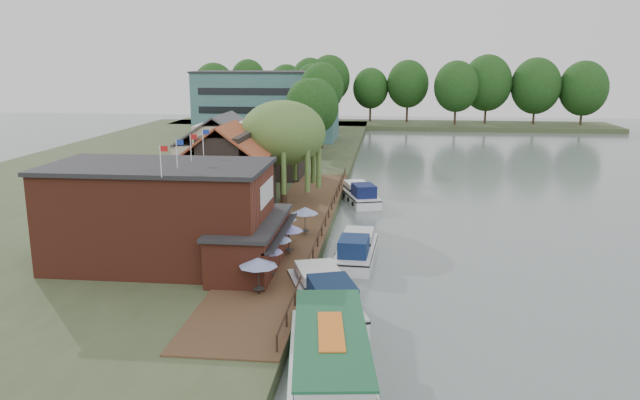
{
  "coord_description": "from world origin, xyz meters",
  "views": [
    {
      "loc": [
        -0.0,
        -42.31,
        15.42
      ],
      "look_at": [
        -6.0,
        12.0,
        3.0
      ],
      "focal_mm": 35.0,
      "sensor_mm": 36.0,
      "label": 1
    }
  ],
  "objects_px": {
    "cruiser_1": "(356,246)",
    "umbrella_0": "(259,276)",
    "cruiser_2": "(360,192)",
    "swan": "(342,329)",
    "hotel_block": "(267,105)",
    "umbrella_5": "(305,221)",
    "cottage_b": "(224,153)",
    "umbrella_4": "(285,227)",
    "willow": "(283,152)",
    "pub": "(187,215)",
    "umbrella_1": "(269,262)",
    "cruiser_0": "(324,290)",
    "cottage_c": "(274,143)",
    "umbrella_2": "(275,249)",
    "tour_boat": "(331,369)",
    "cottage_a": "(227,170)",
    "umbrella_3": "(289,239)"
  },
  "relations": [
    {
      "from": "umbrella_5",
      "to": "cruiser_2",
      "type": "distance_m",
      "value": 17.78
    },
    {
      "from": "cottage_b",
      "to": "umbrella_3",
      "type": "relative_size",
      "value": 4.04
    },
    {
      "from": "hotel_block",
      "to": "cottage_b",
      "type": "xyz_separation_m",
      "value": [
        4.0,
        -46.0,
        -1.9
      ]
    },
    {
      "from": "pub",
      "to": "cruiser_0",
      "type": "height_order",
      "value": "pub"
    },
    {
      "from": "pub",
      "to": "hotel_block",
      "type": "relative_size",
      "value": 0.79
    },
    {
      "from": "cottage_c",
      "to": "umbrella_2",
      "type": "relative_size",
      "value": 3.51
    },
    {
      "from": "umbrella_5",
      "to": "cruiser_0",
      "type": "height_order",
      "value": "umbrella_5"
    },
    {
      "from": "umbrella_4",
      "to": "swan",
      "type": "distance_m",
      "value": 15.33
    },
    {
      "from": "cottage_b",
      "to": "umbrella_4",
      "type": "xyz_separation_m",
      "value": [
        9.96,
        -19.0,
        -2.96
      ]
    },
    {
      "from": "umbrella_0",
      "to": "cruiser_1",
      "type": "relative_size",
      "value": 0.25
    },
    {
      "from": "umbrella_0",
      "to": "umbrella_5",
      "type": "xyz_separation_m",
      "value": [
        1.08,
        13.57,
        0.0
      ]
    },
    {
      "from": "umbrella_4",
      "to": "umbrella_5",
      "type": "distance_m",
      "value": 2.53
    },
    {
      "from": "cottage_b",
      "to": "willow",
      "type": "xyz_separation_m",
      "value": [
        7.5,
        -5.0,
        0.96
      ]
    },
    {
      "from": "cottage_b",
      "to": "umbrella_5",
      "type": "height_order",
      "value": "cottage_b"
    },
    {
      "from": "willow",
      "to": "umbrella_1",
      "type": "xyz_separation_m",
      "value": [
        2.81,
        -22.59,
        -3.93
      ]
    },
    {
      "from": "umbrella_3",
      "to": "tour_boat",
      "type": "relative_size",
      "value": 0.16
    },
    {
      "from": "umbrella_5",
      "to": "cruiser_1",
      "type": "xyz_separation_m",
      "value": [
        4.42,
        -2.94,
        -1.11
      ]
    },
    {
      "from": "hotel_block",
      "to": "umbrella_5",
      "type": "distance_m",
      "value": 64.85
    },
    {
      "from": "umbrella_0",
      "to": "willow",
      "type": "bearing_deg",
      "value": 96.07
    },
    {
      "from": "umbrella_5",
      "to": "cruiser_0",
      "type": "relative_size",
      "value": 0.22
    },
    {
      "from": "cottage_b",
      "to": "umbrella_2",
      "type": "relative_size",
      "value": 3.96
    },
    {
      "from": "cruiser_1",
      "to": "umbrella_0",
      "type": "bearing_deg",
      "value": -114.33
    },
    {
      "from": "umbrella_0",
      "to": "umbrella_3",
      "type": "relative_size",
      "value": 1.03
    },
    {
      "from": "umbrella_4",
      "to": "cottage_b",
      "type": "bearing_deg",
      "value": 117.67
    },
    {
      "from": "umbrella_5",
      "to": "cottage_a",
      "type": "bearing_deg",
      "value": 140.46
    },
    {
      "from": "umbrella_4",
      "to": "cruiser_2",
      "type": "distance_m",
      "value": 20.18
    },
    {
      "from": "umbrella_0",
      "to": "umbrella_1",
      "type": "relative_size",
      "value": 1.03
    },
    {
      "from": "hotel_block",
      "to": "cottage_a",
      "type": "height_order",
      "value": "hotel_block"
    },
    {
      "from": "willow",
      "to": "cruiser_2",
      "type": "relative_size",
      "value": 1.07
    },
    {
      "from": "cottage_b",
      "to": "tour_boat",
      "type": "bearing_deg",
      "value": -68.81
    },
    {
      "from": "pub",
      "to": "hotel_block",
      "type": "height_order",
      "value": "hotel_block"
    },
    {
      "from": "pub",
      "to": "tour_boat",
      "type": "height_order",
      "value": "pub"
    },
    {
      "from": "umbrella_1",
      "to": "tour_boat",
      "type": "bearing_deg",
      "value": -67.33
    },
    {
      "from": "cottage_a",
      "to": "umbrella_0",
      "type": "distance_m",
      "value": 21.84
    },
    {
      "from": "willow",
      "to": "swan",
      "type": "relative_size",
      "value": 23.69
    },
    {
      "from": "cottage_c",
      "to": "umbrella_3",
      "type": "distance_m",
      "value": 32.06
    },
    {
      "from": "tour_boat",
      "to": "umbrella_2",
      "type": "bearing_deg",
      "value": 102.0
    },
    {
      "from": "cottage_b",
      "to": "umbrella_0",
      "type": "xyz_separation_m",
      "value": [
        10.2,
        -30.41,
        -2.96
      ]
    },
    {
      "from": "hotel_block",
      "to": "tour_boat",
      "type": "height_order",
      "value": "hotel_block"
    },
    {
      "from": "cruiser_2",
      "to": "swan",
      "type": "xyz_separation_m",
      "value": [
        0.63,
        -33.61,
        -0.95
      ]
    },
    {
      "from": "hotel_block",
      "to": "cruiser_1",
      "type": "xyz_separation_m",
      "value": [
        19.7,
        -65.78,
        -5.98
      ]
    },
    {
      "from": "cottage_c",
      "to": "umbrella_2",
      "type": "xyz_separation_m",
      "value": [
        6.22,
        -33.8,
        -2.96
      ]
    },
    {
      "from": "umbrella_0",
      "to": "umbrella_1",
      "type": "bearing_deg",
      "value": 87.78
    },
    {
      "from": "cottage_b",
      "to": "willow",
      "type": "relative_size",
      "value": 0.92
    },
    {
      "from": "cruiser_0",
      "to": "cottage_c",
      "type": "bearing_deg",
      "value": 86.16
    },
    {
      "from": "pub",
      "to": "umbrella_2",
      "type": "bearing_deg",
      "value": 1.87
    },
    {
      "from": "cottage_b",
      "to": "umbrella_3",
      "type": "distance_m",
      "value": 24.86
    },
    {
      "from": "cottage_b",
      "to": "umbrella_1",
      "type": "xyz_separation_m",
      "value": [
        10.31,
        -27.59,
        -2.96
      ]
    },
    {
      "from": "umbrella_3",
      "to": "cruiser_1",
      "type": "distance_m",
      "value": 5.58
    },
    {
      "from": "cottage_c",
      "to": "umbrella_0",
      "type": "bearing_deg",
      "value": -81.06
    }
  ]
}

